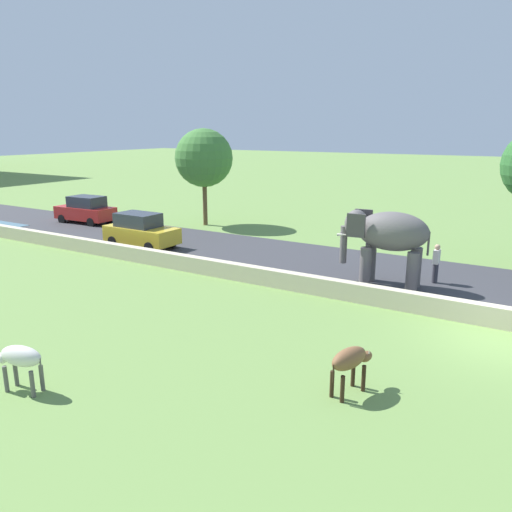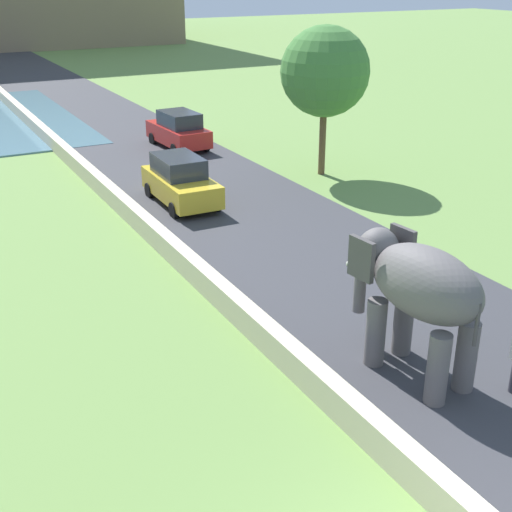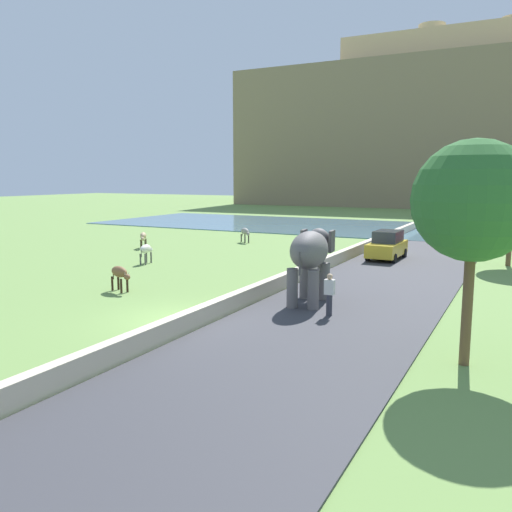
% 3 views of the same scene
% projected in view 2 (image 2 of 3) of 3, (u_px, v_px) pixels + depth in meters
% --- Properties ---
extents(road_surface, '(7.00, 120.00, 0.06)m').
position_uv_depth(road_surface, '(192.00, 180.00, 27.94)').
color(road_surface, '#38383D').
rests_on(road_surface, ground).
extents(barrier_wall, '(0.40, 110.00, 0.68)m').
position_uv_depth(barrier_wall, '(117.00, 200.00, 24.54)').
color(barrier_wall, beige).
rests_on(barrier_wall, ground).
extents(elephant, '(1.67, 3.53, 2.99)m').
position_uv_depth(elephant, '(417.00, 288.00, 13.88)').
color(elephant, '#605B5B').
rests_on(elephant, ground).
extents(car_red, '(1.94, 4.08, 1.80)m').
position_uv_depth(car_red, '(179.00, 130.00, 32.54)').
color(car_red, red).
rests_on(car_red, ground).
extents(car_yellow, '(1.85, 4.03, 1.80)m').
position_uv_depth(car_yellow, '(180.00, 181.00, 24.78)').
color(car_yellow, gold).
rests_on(car_yellow, ground).
extents(tree_near, '(3.62, 3.62, 6.07)m').
position_uv_depth(tree_near, '(325.00, 72.00, 27.18)').
color(tree_near, brown).
rests_on(tree_near, ground).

